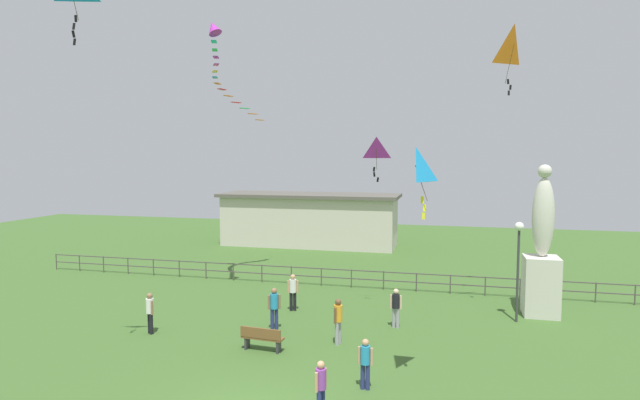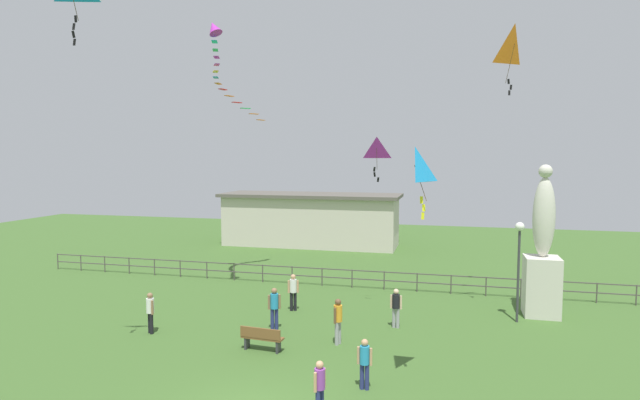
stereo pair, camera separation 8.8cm
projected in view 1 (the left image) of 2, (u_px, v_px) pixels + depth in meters
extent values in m
cube|color=beige|center=(541.00, 286.00, 21.96)|extent=(1.41, 1.41, 2.52)
ellipsoid|color=beige|center=(543.00, 217.00, 21.72)|extent=(0.90, 0.76, 3.37)
sphere|color=beige|center=(545.00, 171.00, 21.56)|extent=(0.56, 0.56, 0.56)
cylinder|color=#38383D|center=(518.00, 276.00, 21.02)|extent=(0.10, 0.10, 3.79)
sphere|color=white|center=(519.00, 226.00, 20.85)|extent=(0.36, 0.36, 0.36)
cube|color=brown|center=(263.00, 338.00, 18.00)|extent=(1.53, 0.52, 0.06)
cube|color=brown|center=(260.00, 333.00, 17.81)|extent=(1.50, 0.18, 0.36)
cube|color=#333338|center=(247.00, 342.00, 18.21)|extent=(0.08, 0.36, 0.45)
cube|color=#333338|center=(279.00, 346.00, 17.83)|extent=(0.08, 0.36, 0.45)
cylinder|color=navy|center=(368.00, 377.00, 14.96)|extent=(0.13, 0.13, 0.76)
cylinder|color=navy|center=(363.00, 376.00, 15.00)|extent=(0.13, 0.13, 0.76)
cylinder|color=#268CBF|center=(365.00, 355.00, 14.93)|extent=(0.28, 0.28, 0.54)
sphere|color=tan|center=(365.00, 342.00, 14.90)|extent=(0.20, 0.20, 0.20)
cylinder|color=tan|center=(372.00, 357.00, 14.87)|extent=(0.08, 0.08, 0.51)
cylinder|color=tan|center=(359.00, 355.00, 14.99)|extent=(0.08, 0.08, 0.51)
cylinder|color=#99999E|center=(337.00, 333.00, 18.52)|extent=(0.14, 0.14, 0.84)
cylinder|color=#99999E|center=(339.00, 332.00, 18.66)|extent=(0.14, 0.14, 0.84)
cylinder|color=orange|center=(338.00, 313.00, 18.53)|extent=(0.31, 0.31, 0.60)
sphere|color=brown|center=(338.00, 302.00, 18.50)|extent=(0.23, 0.23, 0.23)
cylinder|color=brown|center=(335.00, 316.00, 18.36)|extent=(0.09, 0.09, 0.57)
cylinder|color=brown|center=(341.00, 313.00, 18.71)|extent=(0.09, 0.09, 0.57)
cylinder|color=purple|center=(321.00, 379.00, 13.31)|extent=(0.28, 0.28, 0.54)
sphere|color=tan|center=(321.00, 365.00, 13.28)|extent=(0.20, 0.20, 0.20)
cylinder|color=tan|center=(316.00, 382.00, 13.17)|extent=(0.08, 0.08, 0.51)
cylinder|color=tan|center=(325.00, 378.00, 13.46)|extent=(0.08, 0.08, 0.51)
cylinder|color=#99999E|center=(398.00, 318.00, 20.38)|extent=(0.14, 0.14, 0.79)
cylinder|color=#99999E|center=(394.00, 318.00, 20.43)|extent=(0.14, 0.14, 0.79)
cylinder|color=black|center=(396.00, 301.00, 20.35)|extent=(0.29, 0.29, 0.56)
sphere|color=beige|center=(396.00, 291.00, 20.32)|extent=(0.21, 0.21, 0.21)
cylinder|color=beige|center=(401.00, 302.00, 20.28)|extent=(0.09, 0.09, 0.53)
cylinder|color=beige|center=(391.00, 301.00, 20.42)|extent=(0.09, 0.09, 0.53)
cylinder|color=navy|center=(276.00, 319.00, 20.21)|extent=(0.14, 0.14, 0.83)
cylinder|color=navy|center=(272.00, 319.00, 20.17)|extent=(0.14, 0.14, 0.83)
cylinder|color=#268CBF|center=(274.00, 301.00, 20.13)|extent=(0.31, 0.31, 0.59)
sphere|color=#8C6647|center=(274.00, 291.00, 20.10)|extent=(0.22, 0.22, 0.22)
cylinder|color=#8C6647|center=(279.00, 302.00, 20.18)|extent=(0.09, 0.09, 0.56)
cylinder|color=#8C6647|center=(269.00, 302.00, 20.09)|extent=(0.09, 0.09, 0.56)
cylinder|color=black|center=(151.00, 324.00, 19.66)|extent=(0.14, 0.14, 0.80)
cylinder|color=black|center=(150.00, 323.00, 19.77)|extent=(0.14, 0.14, 0.80)
cylinder|color=white|center=(150.00, 306.00, 19.66)|extent=(0.29, 0.29, 0.57)
sphere|color=#8C6647|center=(150.00, 296.00, 19.63)|extent=(0.21, 0.21, 0.21)
cylinder|color=#8C6647|center=(152.00, 308.00, 19.51)|extent=(0.09, 0.09, 0.54)
cylinder|color=#8C6647|center=(148.00, 306.00, 19.81)|extent=(0.09, 0.09, 0.54)
cylinder|color=black|center=(291.00, 302.00, 22.65)|extent=(0.14, 0.14, 0.82)
cylinder|color=black|center=(295.00, 301.00, 22.68)|extent=(0.14, 0.14, 0.82)
cylinder|color=white|center=(293.00, 286.00, 22.61)|extent=(0.30, 0.30, 0.58)
sphere|color=tan|center=(293.00, 277.00, 22.57)|extent=(0.22, 0.22, 0.22)
cylinder|color=tan|center=(288.00, 287.00, 22.58)|extent=(0.09, 0.09, 0.55)
cylinder|color=tan|center=(297.00, 286.00, 22.64)|extent=(0.09, 0.09, 0.55)
cylinder|color=#4C381E|center=(74.00, 1.00, 14.85)|extent=(0.18, 0.53, 0.93)
cube|color=black|center=(76.00, 19.00, 14.89)|extent=(0.08, 0.02, 0.20)
cube|color=black|center=(74.00, 26.00, 14.90)|extent=(0.09, 0.05, 0.20)
cube|color=black|center=(73.00, 34.00, 14.91)|extent=(0.10, 0.05, 0.20)
cube|color=black|center=(74.00, 42.00, 14.94)|extent=(0.09, 0.04, 0.20)
pyramid|color=#B22DB2|center=(376.00, 148.00, 21.53)|extent=(0.88, 0.43, 0.90)
cylinder|color=#4C381E|center=(377.00, 159.00, 21.74)|extent=(0.04, 0.37, 0.90)
cube|color=black|center=(374.00, 169.00, 21.76)|extent=(0.11, 0.05, 0.21)
cube|color=black|center=(374.00, 174.00, 21.78)|extent=(0.11, 0.02, 0.21)
cube|color=black|center=(378.00, 180.00, 21.83)|extent=(0.11, 0.04, 0.21)
pyramid|color=#198CD1|center=(415.00, 165.00, 14.20)|extent=(0.74, 0.94, 0.97)
cylinder|color=#4C381E|center=(421.00, 183.00, 14.11)|extent=(0.37, 0.20, 0.97)
cube|color=yellow|center=(422.00, 200.00, 14.16)|extent=(0.09, 0.05, 0.20)
cube|color=yellow|center=(424.00, 208.00, 14.19)|extent=(0.10, 0.05, 0.20)
cube|color=yellow|center=(424.00, 216.00, 14.20)|extent=(0.09, 0.03, 0.20)
pyramid|color=orange|center=(514.00, 43.00, 20.03)|extent=(1.06, 0.94, 1.47)
cylinder|color=#4C381E|center=(510.00, 64.00, 20.30)|extent=(0.28, 0.39, 1.47)
cube|color=black|center=(508.00, 82.00, 20.34)|extent=(0.10, 0.02, 0.21)
cube|color=black|center=(510.00, 87.00, 20.39)|extent=(0.10, 0.03, 0.21)
cube|color=black|center=(509.00, 93.00, 20.39)|extent=(0.08, 0.05, 0.20)
cone|color=#B22DB2|center=(213.00, 28.00, 22.93)|extent=(0.92, 0.79, 0.75)
cube|color=#19B2B2|center=(214.00, 42.00, 23.25)|extent=(0.44, 0.62, 0.03)
cube|color=#1EB759|center=(215.00, 50.00, 23.83)|extent=(0.44, 0.62, 0.03)
cube|color=#B22DB2|center=(216.00, 57.00, 24.42)|extent=(0.41, 0.62, 0.03)
cube|color=#B22DB2|center=(216.00, 65.00, 24.99)|extent=(0.50, 0.61, 0.03)
cube|color=yellow|center=(215.00, 72.00, 25.55)|extent=(0.50, 0.61, 0.03)
cube|color=#198CD1|center=(215.00, 77.00, 26.12)|extent=(0.41, 0.62, 0.03)
cube|color=orange|center=(217.00, 84.00, 26.70)|extent=(0.31, 0.60, 0.03)
cube|color=red|center=(222.00, 89.00, 27.27)|extent=(0.30, 0.59, 0.03)
cube|color=orange|center=(228.00, 96.00, 27.80)|extent=(0.40, 0.61, 0.03)
cube|color=red|center=(236.00, 102.00, 28.29)|extent=(0.47, 0.62, 0.03)
cube|color=#1EB759|center=(245.00, 108.00, 28.70)|extent=(0.54, 0.60, 0.03)
cube|color=orange|center=(253.00, 114.00, 29.11)|extent=(0.47, 0.62, 0.03)
cube|color=orange|center=(260.00, 120.00, 29.59)|extent=(0.39, 0.61, 0.03)
cylinder|color=#4C4742|center=(56.00, 262.00, 30.98)|extent=(0.06, 0.06, 0.95)
cylinder|color=#4C4742|center=(79.00, 263.00, 30.60)|extent=(0.06, 0.06, 0.95)
cylinder|color=#4C4742|center=(103.00, 264.00, 30.20)|extent=(0.06, 0.06, 0.95)
cylinder|color=#4C4742|center=(128.00, 266.00, 29.81)|extent=(0.06, 0.06, 0.95)
cylinder|color=#4C4742|center=(153.00, 267.00, 29.42)|extent=(0.06, 0.06, 0.95)
cylinder|color=#4C4742|center=(179.00, 269.00, 29.03)|extent=(0.06, 0.06, 0.95)
cylinder|color=#4C4742|center=(206.00, 270.00, 28.64)|extent=(0.06, 0.06, 0.95)
cylinder|color=#4C4742|center=(233.00, 272.00, 28.24)|extent=(0.06, 0.06, 0.95)
cylinder|color=#4C4742|center=(262.00, 273.00, 27.85)|extent=(0.06, 0.06, 0.95)
cylinder|color=#4C4742|center=(291.00, 275.00, 27.45)|extent=(0.06, 0.06, 0.95)
cylinder|color=#4C4742|center=(321.00, 277.00, 27.05)|extent=(0.06, 0.06, 0.95)
cylinder|color=#4C4742|center=(351.00, 279.00, 26.67)|extent=(0.06, 0.06, 0.95)
cylinder|color=#4C4742|center=(384.00, 280.00, 26.27)|extent=(0.06, 0.06, 0.95)
cylinder|color=#4C4742|center=(416.00, 282.00, 25.88)|extent=(0.06, 0.06, 0.95)
cylinder|color=#4C4742|center=(450.00, 284.00, 25.48)|extent=(0.06, 0.06, 0.95)
cylinder|color=#4C4742|center=(485.00, 286.00, 25.09)|extent=(0.06, 0.06, 0.95)
cylinder|color=#4C4742|center=(520.00, 288.00, 24.71)|extent=(0.06, 0.06, 0.95)
cylinder|color=#4C4742|center=(558.00, 290.00, 24.30)|extent=(0.06, 0.06, 0.95)
cylinder|color=#4C4742|center=(596.00, 293.00, 23.92)|extent=(0.06, 0.06, 0.95)
cylinder|color=#4C4742|center=(635.00, 295.00, 23.52)|extent=(0.06, 0.06, 0.95)
cube|color=#4C4742|center=(351.00, 270.00, 26.64)|extent=(36.00, 0.05, 0.05)
cube|color=#4C4742|center=(351.00, 279.00, 26.67)|extent=(36.00, 0.05, 0.05)
cube|color=beige|center=(310.00, 221.00, 39.48)|extent=(13.01, 3.94, 3.72)
cube|color=#59544C|center=(309.00, 195.00, 39.31)|extent=(13.61, 4.54, 0.24)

